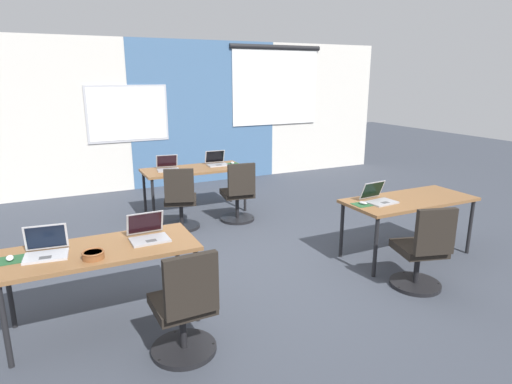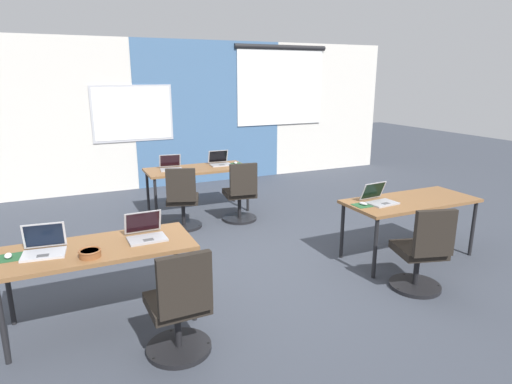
{
  "view_description": "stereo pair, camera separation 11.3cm",
  "coord_description": "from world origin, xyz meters",
  "px_view_note": "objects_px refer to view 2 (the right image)",
  "views": [
    {
      "loc": [
        -2.07,
        -4.26,
        2.14
      ],
      "look_at": [
        0.06,
        0.1,
        0.83
      ],
      "focal_mm": 30.51,
      "sensor_mm": 36.0,
      "label": 1
    },
    {
      "loc": [
        -1.97,
        -4.31,
        2.14
      ],
      "look_at": [
        0.06,
        0.1,
        0.83
      ],
      "focal_mm": 30.51,
      "sensor_mm": 36.0,
      "label": 2
    }
  ],
  "objects_px": {
    "mouse_near_left_end": "(8,256)",
    "chair_far_right": "(241,197)",
    "desk_near_right": "(410,204)",
    "chair_near_left_inner": "(180,312)",
    "laptop_near_left_inner": "(146,233)",
    "desk_near_left": "(98,253)",
    "laptop_far_left": "(171,166)",
    "laptop_near_right_inner": "(379,199)",
    "mouse_near_right_inner": "(363,204)",
    "mouse_far_right": "(235,163)",
    "chair_near_right_inner": "(422,257)",
    "laptop_near_left_end": "(44,247)",
    "snack_bowl": "(90,253)",
    "desk_far_center": "(197,172)",
    "laptop_far_right": "(220,162)",
    "chair_far_left": "(183,203)"
  },
  "relations": [
    {
      "from": "desk_far_center",
      "to": "laptop_far_right",
      "type": "bearing_deg",
      "value": 11.87
    },
    {
      "from": "mouse_near_left_end",
      "to": "chair_near_left_inner",
      "type": "relative_size",
      "value": 0.11
    },
    {
      "from": "laptop_near_left_end",
      "to": "desk_near_left",
      "type": "bearing_deg",
      "value": 1.06
    },
    {
      "from": "laptop_near_left_end",
      "to": "snack_bowl",
      "type": "distance_m",
      "value": 0.41
    },
    {
      "from": "laptop_near_right_inner",
      "to": "chair_far_left",
      "type": "distance_m",
      "value": 2.73
    },
    {
      "from": "laptop_far_left",
      "to": "chair_far_right",
      "type": "relative_size",
      "value": 0.4
    },
    {
      "from": "desk_near_right",
      "to": "mouse_far_right",
      "type": "distance_m",
      "value": 3.05
    },
    {
      "from": "desk_near_left",
      "to": "snack_bowl",
      "type": "relative_size",
      "value": 9.01
    },
    {
      "from": "laptop_near_left_inner",
      "to": "mouse_near_left_end",
      "type": "bearing_deg",
      "value": 178.12
    },
    {
      "from": "chair_near_right_inner",
      "to": "laptop_near_right_inner",
      "type": "bearing_deg",
      "value": -80.27
    },
    {
      "from": "mouse_near_right_inner",
      "to": "chair_far_right",
      "type": "bearing_deg",
      "value": 108.02
    },
    {
      "from": "chair_near_right_inner",
      "to": "laptop_near_left_inner",
      "type": "xyz_separation_m",
      "value": [
        -2.57,
        0.77,
        0.39
      ]
    },
    {
      "from": "mouse_near_left_end",
      "to": "chair_far_right",
      "type": "xyz_separation_m",
      "value": [
        2.86,
        2.02,
        -0.36
      ]
    },
    {
      "from": "mouse_near_right_inner",
      "to": "laptop_near_left_inner",
      "type": "distance_m",
      "value": 2.42
    },
    {
      "from": "desk_near_right",
      "to": "mouse_near_left_end",
      "type": "xyz_separation_m",
      "value": [
        -4.17,
        0.05,
        0.08
      ]
    },
    {
      "from": "desk_near_right",
      "to": "mouse_near_left_end",
      "type": "relative_size",
      "value": 15.62
    },
    {
      "from": "desk_far_center",
      "to": "mouse_near_right_inner",
      "type": "relative_size",
      "value": 14.25
    },
    {
      "from": "desk_near_right",
      "to": "mouse_near_left_end",
      "type": "distance_m",
      "value": 4.17
    },
    {
      "from": "desk_near_left",
      "to": "laptop_far_left",
      "type": "distance_m",
      "value": 3.17
    },
    {
      "from": "desk_near_left",
      "to": "laptop_far_left",
      "type": "xyz_separation_m",
      "value": [
        1.35,
        2.86,
        0.11
      ]
    },
    {
      "from": "laptop_far_right",
      "to": "laptop_near_right_inner",
      "type": "bearing_deg",
      "value": -69.47
    },
    {
      "from": "chair_near_left_inner",
      "to": "laptop_far_left",
      "type": "distance_m",
      "value": 3.74
    },
    {
      "from": "laptop_near_right_inner",
      "to": "snack_bowl",
      "type": "xyz_separation_m",
      "value": [
        -3.14,
        -0.26,
        -0.01
      ]
    },
    {
      "from": "desk_near_right",
      "to": "desk_far_center",
      "type": "distance_m",
      "value": 3.3
    },
    {
      "from": "desk_near_right",
      "to": "desk_far_center",
      "type": "bearing_deg",
      "value": 122.01
    },
    {
      "from": "desk_far_center",
      "to": "laptop_far_left",
      "type": "bearing_deg",
      "value": 170.99
    },
    {
      "from": "laptop_near_left_inner",
      "to": "chair_near_left_inner",
      "type": "relative_size",
      "value": 0.37
    },
    {
      "from": "chair_near_left_inner",
      "to": "chair_far_right",
      "type": "xyz_separation_m",
      "value": [
        1.69,
        2.82,
        0.0
      ]
    },
    {
      "from": "mouse_near_right_inner",
      "to": "mouse_far_right",
      "type": "height_order",
      "value": "same"
    },
    {
      "from": "desk_near_left",
      "to": "chair_far_right",
      "type": "relative_size",
      "value": 1.74
    },
    {
      "from": "chair_near_right_inner",
      "to": "mouse_far_right",
      "type": "height_order",
      "value": "chair_near_right_inner"
    },
    {
      "from": "chair_far_right",
      "to": "laptop_near_left_end",
      "type": "bearing_deg",
      "value": 45.85
    },
    {
      "from": "laptop_near_left_inner",
      "to": "mouse_far_right",
      "type": "xyz_separation_m",
      "value": [
        2.01,
        2.81,
        -0.03
      ]
    },
    {
      "from": "desk_far_center",
      "to": "mouse_near_right_inner",
      "type": "bearing_deg",
      "value": -68.41
    },
    {
      "from": "chair_near_left_inner",
      "to": "laptop_far_left",
      "type": "relative_size",
      "value": 2.48
    },
    {
      "from": "laptop_near_left_end",
      "to": "chair_far_right",
      "type": "height_order",
      "value": "laptop_near_left_end"
    },
    {
      "from": "laptop_near_left_inner",
      "to": "chair_near_left_inner",
      "type": "height_order",
      "value": "laptop_near_left_inner"
    },
    {
      "from": "chair_near_right_inner",
      "to": "chair_far_right",
      "type": "distance_m",
      "value": 2.91
    },
    {
      "from": "desk_near_right",
      "to": "mouse_far_right",
      "type": "xyz_separation_m",
      "value": [
        -1.08,
        2.85,
        0.08
      ]
    },
    {
      "from": "laptop_near_left_inner",
      "to": "chair_far_right",
      "type": "relative_size",
      "value": 0.37
    },
    {
      "from": "desk_near_left",
      "to": "mouse_far_right",
      "type": "xyz_separation_m",
      "value": [
        2.42,
        2.85,
        0.08
      ]
    },
    {
      "from": "chair_far_left",
      "to": "desk_far_center",
      "type": "bearing_deg",
      "value": -103.85
    },
    {
      "from": "laptop_near_left_end",
      "to": "chair_near_left_inner",
      "type": "relative_size",
      "value": 0.39
    },
    {
      "from": "laptop_near_left_inner",
      "to": "snack_bowl",
      "type": "relative_size",
      "value": 1.9
    },
    {
      "from": "laptop_near_right_inner",
      "to": "laptop_far_left",
      "type": "relative_size",
      "value": 0.97
    },
    {
      "from": "laptop_near_right_inner",
      "to": "chair_far_left",
      "type": "height_order",
      "value": "laptop_near_right_inner"
    },
    {
      "from": "laptop_near_left_end",
      "to": "chair_near_left_inner",
      "type": "xyz_separation_m",
      "value": [
        0.91,
        -0.79,
        -0.39
      ]
    },
    {
      "from": "mouse_near_left_end",
      "to": "chair_far_left",
      "type": "bearing_deg",
      "value": 46.01
    },
    {
      "from": "desk_near_left",
      "to": "desk_near_right",
      "type": "distance_m",
      "value": 3.5
    },
    {
      "from": "desk_near_right",
      "to": "chair_far_right",
      "type": "bearing_deg",
      "value": 122.52
    }
  ]
}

